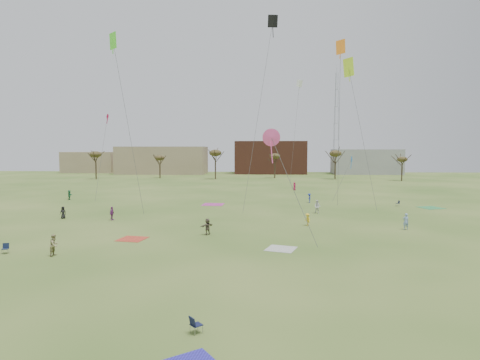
# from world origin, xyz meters

# --- Properties ---
(ground) EXTENTS (260.00, 260.00, 0.00)m
(ground) POSITION_xyz_m (0.00, 0.00, 0.00)
(ground) COLOR #33581B
(ground) RESTS_ON ground
(spectator_fore_b) EXTENTS (0.79, 0.96, 1.82)m
(spectator_fore_b) POSITION_xyz_m (-14.85, -0.66, 0.91)
(spectator_fore_b) COLOR tan
(spectator_fore_b) RESTS_ON ground
(spectator_fore_c) EXTENTS (1.48, 1.53, 1.74)m
(spectator_fore_c) POSITION_xyz_m (-3.20, 8.43, 0.87)
(spectator_fore_c) COLOR brown
(spectator_fore_c) RESTS_ON ground
(flyer_mid_a) EXTENTS (0.83, 0.60, 1.57)m
(flyer_mid_a) POSITION_xyz_m (-23.23, 17.24, 0.78)
(flyer_mid_a) COLOR black
(flyer_mid_a) RESTS_ON ground
(flyer_mid_b) EXTENTS (0.90, 1.09, 1.46)m
(flyer_mid_b) POSITION_xyz_m (7.79, 14.25, 0.73)
(flyer_mid_b) COLOR gold
(flyer_mid_b) RESTS_ON ground
(flyer_mid_c) EXTENTS (0.71, 0.51, 1.82)m
(flyer_mid_c) POSITION_xyz_m (18.49, 12.57, 0.91)
(flyer_mid_c) COLOR #7C9BCF
(flyer_mid_c) RESTS_ON ground
(spectator_mid_d) EXTENTS (0.52, 1.05, 1.72)m
(spectator_mid_d) POSITION_xyz_m (-16.47, 16.43, 0.86)
(spectator_mid_d) COLOR #883885
(spectator_mid_d) RESTS_ON ground
(spectator_mid_e) EXTENTS (1.06, 0.93, 1.85)m
(spectator_mid_e) POSITION_xyz_m (10.15, 23.57, 0.92)
(spectator_mid_e) COLOR silver
(spectator_mid_e) RESTS_ON ground
(flyer_far_a) EXTENTS (1.45, 1.51, 1.72)m
(flyer_far_a) POSITION_xyz_m (-31.96, 36.66, 0.86)
(flyer_far_a) COLOR #257148
(flyer_far_a) RESTS_ON ground
(flyer_far_b) EXTENTS (0.91, 1.04, 1.78)m
(flyer_far_b) POSITION_xyz_m (9.32, 55.84, 0.89)
(flyer_far_b) COLOR #A81C49
(flyer_far_b) RESTS_ON ground
(flyer_far_c) EXTENTS (0.65, 1.04, 1.56)m
(flyer_far_c) POSITION_xyz_m (10.30, 35.18, 0.78)
(flyer_far_c) COLOR navy
(flyer_far_c) RESTS_ON ground
(blanket_red) EXTENTS (2.94, 2.94, 0.03)m
(blanket_red) POSITION_xyz_m (-10.39, 5.93, 0.00)
(blanket_red) COLOR #BE3B26
(blanket_red) RESTS_ON ground
(blanket_cream) EXTENTS (3.13, 3.13, 0.03)m
(blanket_cream) POSITION_xyz_m (4.24, 2.80, 0.00)
(blanket_cream) COLOR beige
(blanket_cream) RESTS_ON ground
(blanket_plum) EXTENTS (3.57, 3.57, 0.03)m
(blanket_plum) POSITION_xyz_m (-5.57, 31.78, 0.00)
(blanket_plum) COLOR #B1368C
(blanket_plum) RESTS_ON ground
(blanket_olive) EXTENTS (3.96, 3.96, 0.03)m
(blanket_olive) POSITION_xyz_m (28.19, 30.02, 0.00)
(blanket_olive) COLOR #338C4B
(blanket_olive) RESTS_ON ground
(camp_chair_left) EXTENTS (0.65, 0.68, 0.87)m
(camp_chair_left) POSITION_xyz_m (-19.42, -0.24, 0.26)
(camp_chair_left) COLOR #131D35
(camp_chair_left) RESTS_ON ground
(camp_chair_center) EXTENTS (0.74, 0.74, 0.87)m
(camp_chair_center) POSITION_xyz_m (-0.56, -14.23, 0.26)
(camp_chair_center) COLOR #141937
(camp_chair_center) RESTS_ON ground
(camp_chair_right) EXTENTS (0.61, 0.57, 0.87)m
(camp_chair_right) POSITION_xyz_m (23.78, 31.78, 0.26)
(camp_chair_right) COLOR #121532
(camp_chair_right) RESTS_ON ground
(kites_aloft) EXTENTS (71.13, 61.72, 25.97)m
(kites_aloft) POSITION_xyz_m (6.49, 31.99, 21.23)
(kites_aloft) COLOR red
(kites_aloft) RESTS_ON ground
(tree_line) EXTENTS (117.44, 49.32, 8.91)m
(tree_line) POSITION_xyz_m (-2.85, 79.12, 7.09)
(tree_line) COLOR #3A2B1E
(tree_line) RESTS_ON ground
(building_tan) EXTENTS (32.00, 14.00, 10.00)m
(building_tan) POSITION_xyz_m (-35.00, 115.00, 5.00)
(building_tan) COLOR #937F60
(building_tan) RESTS_ON ground
(building_brick) EXTENTS (26.00, 16.00, 12.00)m
(building_brick) POSITION_xyz_m (5.00, 120.00, 6.00)
(building_brick) COLOR brown
(building_brick) RESTS_ON ground
(building_grey) EXTENTS (24.00, 12.00, 9.00)m
(building_grey) POSITION_xyz_m (40.00, 118.00, 4.50)
(building_grey) COLOR gray
(building_grey) RESTS_ON ground
(building_tan_west) EXTENTS (20.00, 12.00, 8.00)m
(building_tan_west) POSITION_xyz_m (-65.00, 122.00, 4.00)
(building_tan_west) COLOR #937F60
(building_tan_west) RESTS_ON ground
(radio_tower) EXTENTS (1.51, 1.72, 41.00)m
(radio_tower) POSITION_xyz_m (30.00, 125.00, 19.21)
(radio_tower) COLOR #9EA3A8
(radio_tower) RESTS_ON ground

